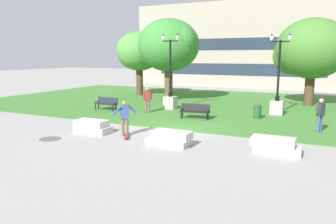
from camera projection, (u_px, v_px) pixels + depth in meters
name	position (u px, v px, depth m)	size (l,w,h in m)	color
ground_plane	(173.00, 130.00, 17.03)	(140.00, 140.00, 0.00)	gray
grass_lawn	(226.00, 104.00, 25.91)	(40.00, 20.00, 0.02)	#3D752D
concrete_block_center	(92.00, 127.00, 16.42)	(1.82, 0.90, 0.64)	#BCB7B2
concrete_block_left	(170.00, 138.00, 14.07)	(1.90, 0.90, 0.64)	#BCB7B2
concrete_block_right	(275.00, 146.00, 12.89)	(1.90, 0.90, 0.64)	#B2ADA3
person_skateboarder	(125.00, 116.00, 15.62)	(0.86, 1.09, 1.71)	brown
skateboard	(127.00, 136.00, 15.40)	(0.67, 0.99, 0.14)	maroon
puddle	(50.00, 139.00, 15.20)	(1.00, 1.00, 0.01)	#47515B
park_bench_near_left	(106.00, 103.00, 23.09)	(1.84, 0.69, 0.90)	#1E232D
park_bench_near_right	(195.00, 110.00, 19.89)	(1.85, 0.73, 0.90)	black
lamp_post_right	(277.00, 99.00, 21.31)	(1.32, 0.80, 5.18)	#ADA89E
lamp_post_center	(170.00, 94.00, 23.59)	(1.32, 0.80, 5.32)	#ADA89E
tree_far_right	(139.00, 52.00, 31.37)	(4.60, 4.38, 6.11)	#4C3823
tree_far_left	(311.00, 49.00, 24.88)	(5.65, 5.38, 6.63)	#4C3823
tree_near_left	(168.00, 46.00, 27.42)	(5.41, 5.15, 6.87)	brown
trash_bin	(257.00, 111.00, 20.04)	(0.49, 0.49, 0.96)	#234C28
person_bystander_near_lawn	(320.00, 113.00, 16.27)	(0.46, 0.57, 1.71)	#384C7A
person_bystander_far_lawn	(147.00, 98.00, 22.02)	(0.58, 0.46, 1.71)	brown
building_facade_distant	(238.00, 45.00, 39.11)	(26.60, 1.03, 10.28)	gray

